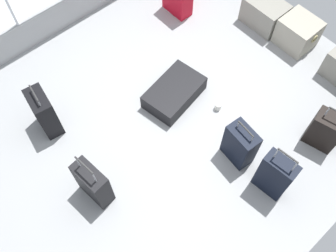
# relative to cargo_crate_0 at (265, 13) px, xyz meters

# --- Properties ---
(ground_plane) EXTENTS (4.40, 5.20, 0.06)m
(ground_plane) POSITION_rel_cargo_crate_0_xyz_m (0.30, -2.12, -0.23)
(ground_plane) COLOR #939699
(gunwale_port) EXTENTS (0.06, 5.20, 0.45)m
(gunwale_port) POSITION_rel_cargo_crate_0_xyz_m (-1.87, -2.12, 0.03)
(gunwale_port) COLOR #939699
(gunwale_port) RESTS_ON ground_plane
(cargo_crate_0) EXTENTS (0.62, 0.41, 0.39)m
(cargo_crate_0) POSITION_rel_cargo_crate_0_xyz_m (0.00, 0.00, 0.00)
(cargo_crate_0) COLOR gray
(cargo_crate_0) RESTS_ON ground_plane
(cargo_crate_1) EXTENTS (0.52, 0.45, 0.41)m
(cargo_crate_1) POSITION_rel_cargo_crate_0_xyz_m (0.56, 0.05, 0.01)
(cargo_crate_1) COLOR #9E9989
(cargo_crate_1) RESTS_ON ground_plane
(suitcase_0) EXTENTS (0.41, 0.27, 0.72)m
(suitcase_0) POSITION_rel_cargo_crate_0_xyz_m (-0.59, -3.27, 0.11)
(suitcase_0) COLOR black
(suitcase_0) RESTS_ON ground_plane
(suitcase_1) EXTENTS (0.61, 0.84, 0.23)m
(suitcase_1) POSITION_rel_cargo_crate_0_xyz_m (0.12, -1.85, -0.08)
(suitcase_1) COLOR black
(suitcase_1) RESTS_ON ground_plane
(suitcase_2) EXTENTS (0.42, 0.23, 0.80)m
(suitcase_2) POSITION_rel_cargo_crate_0_xyz_m (0.50, -3.36, 0.10)
(suitcase_2) COLOR black
(suitcase_2) RESTS_ON ground_plane
(suitcase_3) EXTENTS (0.38, 0.25, 0.66)m
(suitcase_3) POSITION_rel_cargo_crate_0_xyz_m (1.22, -1.84, 0.08)
(suitcase_3) COLOR black
(suitcase_3) RESTS_ON ground_plane
(suitcase_4) EXTENTS (0.40, 0.32, 0.68)m
(suitcase_4) POSITION_rel_cargo_crate_0_xyz_m (1.75, -0.95, 0.06)
(suitcase_4) COLOR black
(suitcase_4) RESTS_ON ground_plane
(suitcase_5) EXTENTS (0.37, 0.22, 0.84)m
(suitcase_5) POSITION_rel_cargo_crate_0_xyz_m (1.73, -1.85, 0.13)
(suitcase_5) COLOR black
(suitcase_5) RESTS_ON ground_plane
(paper_cup) EXTENTS (0.08, 0.08, 0.10)m
(paper_cup) POSITION_rel_cargo_crate_0_xyz_m (0.61, -1.54, -0.15)
(paper_cup) COLOR white
(paper_cup) RESTS_ON ground_plane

